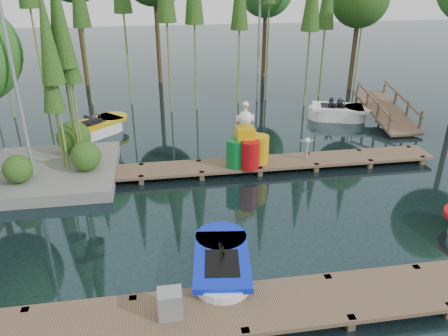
{
  "coord_description": "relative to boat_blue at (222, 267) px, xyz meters",
  "views": [
    {
      "loc": [
        -1.4,
        -11.23,
        6.62
      ],
      "look_at": [
        0.5,
        0.5,
        1.1
      ],
      "focal_mm": 35.0,
      "sensor_mm": 36.0,
      "label": 1
    }
  ],
  "objects": [
    {
      "name": "ground_plane",
      "position": [
        0.14,
        3.12,
        -0.27
      ],
      "size": [
        90.0,
        90.0,
        0.0
      ],
      "primitive_type": "plane",
      "color": "#1C3034"
    },
    {
      "name": "near_dock",
      "position": [
        0.14,
        -1.38,
        -0.04
      ],
      "size": [
        18.0,
        1.5,
        0.5
      ],
      "color": "brown",
      "rests_on": "ground"
    },
    {
      "name": "far_dock",
      "position": [
        1.14,
        5.62,
        -0.04
      ],
      "size": [
        15.0,
        1.2,
        0.5
      ],
      "color": "brown",
      "rests_on": "ground"
    },
    {
      "name": "lamp_island",
      "position": [
        -5.36,
        5.62,
        3.99
      ],
      "size": [
        0.3,
        0.3,
        7.25
      ],
      "color": "gray",
      "rests_on": "ground"
    },
    {
      "name": "lamp_rear",
      "position": [
        4.14,
        14.12,
        3.99
      ],
      "size": [
        0.3,
        0.3,
        7.25
      ],
      "color": "gray",
      "rests_on": "ground"
    },
    {
      "name": "ramp",
      "position": [
        9.14,
        9.63,
        0.32
      ],
      "size": [
        1.5,
        3.94,
        1.49
      ],
      "color": "brown",
      "rests_on": "ground"
    },
    {
      "name": "boat_blue",
      "position": [
        0.0,
        0.0,
        0.0
      ],
      "size": [
        1.61,
        2.93,
        0.94
      ],
      "rotation": [
        0.0,
        0.0,
        -0.13
      ],
      "color": "white",
      "rests_on": "ground"
    },
    {
      "name": "boat_yellow_far",
      "position": [
        -3.82,
        10.3,
        0.03
      ],
      "size": [
        2.93,
        2.86,
        1.42
      ],
      "rotation": [
        0.0,
        0.0,
        0.4
      ],
      "color": "white",
      "rests_on": "ground"
    },
    {
      "name": "boat_white_far",
      "position": [
        7.25,
        10.59,
        0.05
      ],
      "size": [
        3.28,
        2.26,
        1.42
      ],
      "rotation": [
        0.0,
        0.0,
        0.37
      ],
      "color": "white",
      "rests_on": "ground"
    },
    {
      "name": "utility_cabinet",
      "position": [
        -1.24,
        -1.38,
        0.32
      ],
      "size": [
        0.48,
        0.41,
        0.59
      ],
      "primitive_type": "cube",
      "color": "gray",
      "rests_on": "near_dock"
    },
    {
      "name": "yellow_barrel",
      "position": [
        2.22,
        5.62,
        0.52
      ],
      "size": [
        0.66,
        0.66,
        0.99
      ],
      "primitive_type": "cylinder",
      "color": "#D49F0B",
      "rests_on": "far_dock"
    },
    {
      "name": "drum_cluster",
      "position": [
        1.7,
        5.46,
        0.69
      ],
      "size": [
        1.31,
        1.2,
        2.27
      ],
      "color": "#0B682A",
      "rests_on": "far_dock"
    },
    {
      "name": "seagull_post",
      "position": [
        3.96,
        5.62,
        0.58
      ],
      "size": [
        0.51,
        0.27,
        0.81
      ],
      "color": "gray",
      "rests_on": "far_dock"
    }
  ]
}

